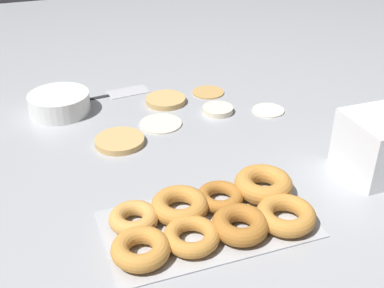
# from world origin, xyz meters

# --- Properties ---
(ground_plane) EXTENTS (3.00, 3.00, 0.00)m
(ground_plane) POSITION_xyz_m (0.00, 0.00, 0.00)
(ground_plane) COLOR #9EA0A5
(pancake_0) EXTENTS (0.11, 0.11, 0.01)m
(pancake_0) POSITION_xyz_m (-0.07, 0.08, 0.00)
(pancake_0) COLOR beige
(pancake_0) RESTS_ON ground_plane
(pancake_1) EXTENTS (0.12, 0.12, 0.01)m
(pancake_1) POSITION_xyz_m (-0.19, 0.02, 0.01)
(pancake_1) COLOR tan
(pancake_1) RESTS_ON ground_plane
(pancake_2) EXTENTS (0.08, 0.08, 0.02)m
(pancake_2) POSITION_xyz_m (0.10, 0.10, 0.01)
(pancake_2) COLOR beige
(pancake_2) RESTS_ON ground_plane
(pancake_3) EXTENTS (0.09, 0.09, 0.01)m
(pancake_3) POSITION_xyz_m (0.12, 0.22, 0.00)
(pancake_3) COLOR tan
(pancake_3) RESTS_ON ground_plane
(pancake_4) EXTENTS (0.11, 0.11, 0.02)m
(pancake_4) POSITION_xyz_m (-0.02, 0.20, 0.01)
(pancake_4) COLOR tan
(pancake_4) RESTS_ON ground_plane
(pancake_5) EXTENTS (0.09, 0.09, 0.01)m
(pancake_5) POSITION_xyz_m (0.23, 0.06, 0.00)
(pancake_5) COLOR silver
(pancake_5) RESTS_ON ground_plane
(donut_tray) EXTENTS (0.39, 0.22, 0.04)m
(donut_tray) POSITION_xyz_m (-0.08, -0.33, 0.02)
(donut_tray) COLOR #ADAFB5
(donut_tray) RESTS_ON ground_plane
(batter_bowl) EXTENTS (0.16, 0.16, 0.05)m
(batter_bowl) POSITION_xyz_m (-0.30, 0.24, 0.03)
(batter_bowl) COLOR white
(batter_bowl) RESTS_ON ground_plane
(container_stack) EXTENTS (0.15, 0.15, 0.13)m
(container_stack) POSITION_xyz_m (0.32, -0.28, 0.06)
(container_stack) COLOR white
(container_stack) RESTS_ON ground_plane
(spatula) EXTENTS (0.26, 0.07, 0.01)m
(spatula) POSITION_xyz_m (-0.13, 0.30, 0.00)
(spatula) COLOR black
(spatula) RESTS_ON ground_plane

